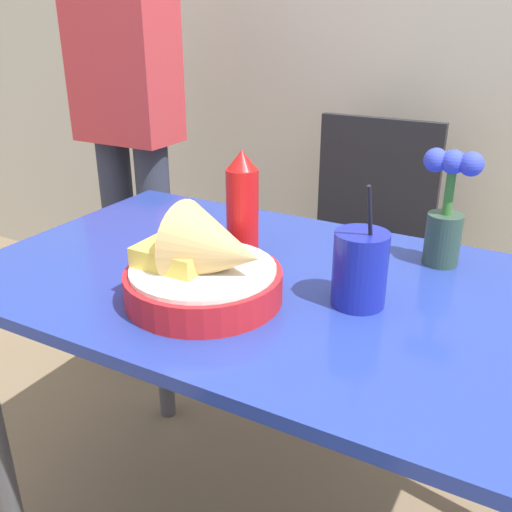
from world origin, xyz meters
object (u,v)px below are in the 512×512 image
Objects in this scene: ketchup_bottle at (242,205)px; flower_vase at (447,211)px; chair_far_window at (365,236)px; food_basket at (208,269)px; person_standing at (126,89)px; drink_cup at (360,271)px.

flower_vase is (0.38, 0.15, 0.00)m from ketchup_bottle.
food_basket reaches higher than chair_far_window.
person_standing is (-0.68, 0.45, 0.14)m from ketchup_bottle.
food_basket is at bearing -131.39° from flower_vase.
food_basket is (0.02, -0.94, 0.26)m from chair_far_window.
flower_vase reaches higher than food_basket.
ketchup_bottle is (-0.05, 0.21, 0.05)m from food_basket.
flower_vase is (0.32, 0.37, 0.05)m from food_basket.
person_standing is at bearing 164.49° from flower_vase.
food_basket is 0.49m from flower_vase.
chair_far_window is 3.97× the size of drink_cup.
drink_cup reaches higher than food_basket.
chair_far_window is 0.74m from flower_vase.
ketchup_bottle is 0.41m from flower_vase.
chair_far_window is at bearing 120.69° from flower_vase.
food_basket is at bearing -75.77° from ketchup_bottle.
drink_cup is (0.25, -0.82, 0.26)m from chair_far_window.
chair_far_window is 3.82× the size of flower_vase.
person_standing reaches higher than drink_cup.
flower_vase is (0.09, 0.25, 0.05)m from drink_cup.
food_basket is at bearing -153.25° from drink_cup.
drink_cup is at bearing -17.95° from ketchup_bottle.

